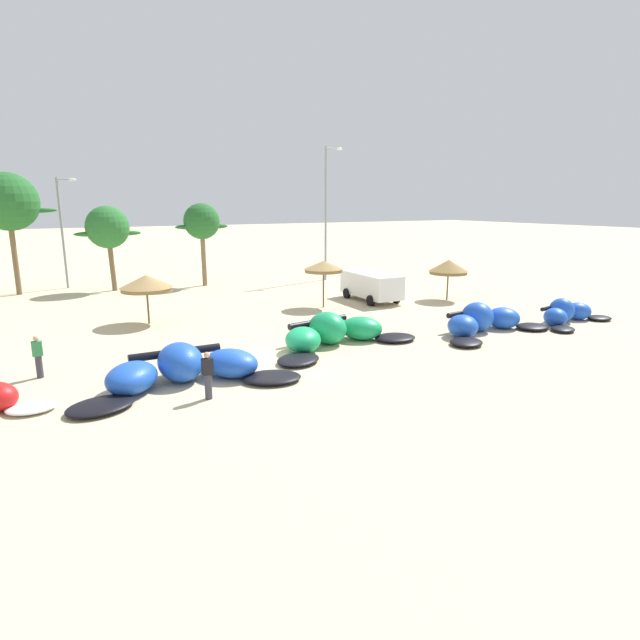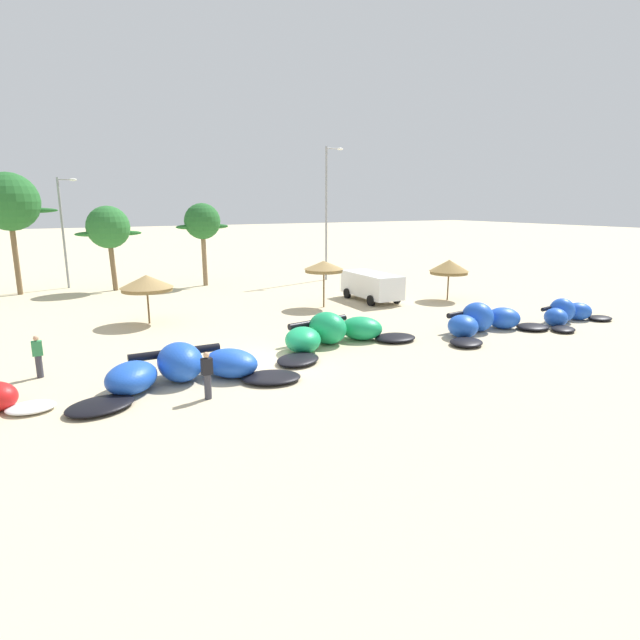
# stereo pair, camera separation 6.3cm
# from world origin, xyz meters

# --- Properties ---
(ground_plane) EXTENTS (260.00, 260.00, 0.00)m
(ground_plane) POSITION_xyz_m (0.00, 0.00, 0.00)
(ground_plane) COLOR beige
(kite_left) EXTENTS (8.41, 3.90, 1.41)m
(kite_left) POSITION_xyz_m (-3.52, -0.93, 0.54)
(kite_left) COLOR black
(kite_left) RESTS_ON ground
(kite_left_of_center) EXTENTS (7.97, 4.35, 1.48)m
(kite_left_of_center) POSITION_xyz_m (3.81, 0.96, 0.57)
(kite_left_of_center) COLOR black
(kite_left_of_center) RESTS_ON ground
(kite_center) EXTENTS (7.23, 3.70, 1.49)m
(kite_center) POSITION_xyz_m (11.63, -0.57, 0.57)
(kite_center) COLOR black
(kite_center) RESTS_ON ground
(kite_right_of_center) EXTENTS (5.70, 3.13, 1.31)m
(kite_right_of_center) POSITION_xyz_m (17.25, -1.16, 0.50)
(kite_right_of_center) COLOR black
(kite_right_of_center) RESTS_ON ground
(beach_umbrella_middle) EXTENTS (2.79, 2.79, 2.65)m
(beach_umbrella_middle) POSITION_xyz_m (-2.75, 9.54, 2.22)
(beach_umbrella_middle) COLOR brown
(beach_umbrella_middle) RESTS_ON ground
(beach_umbrella_near_palms) EXTENTS (2.44, 2.44, 2.91)m
(beach_umbrella_near_palms) POSITION_xyz_m (7.72, 8.96, 2.55)
(beach_umbrella_near_palms) COLOR brown
(beach_umbrella_near_palms) RESTS_ON ground
(beach_umbrella_outermost) EXTENTS (2.60, 2.60, 2.70)m
(beach_umbrella_outermost) POSITION_xyz_m (16.24, 7.17, 2.23)
(beach_umbrella_outermost) COLOR brown
(beach_umbrella_outermost) RESTS_ON ground
(parked_van) EXTENTS (2.32, 4.95, 1.84)m
(parked_van) POSITION_xyz_m (11.58, 9.48, 1.09)
(parked_van) COLOR white
(parked_van) RESTS_ON ground
(person_near_kites) EXTENTS (0.36, 0.24, 1.62)m
(person_near_kites) POSITION_xyz_m (-3.16, -2.79, 0.82)
(person_near_kites) COLOR #383842
(person_near_kites) RESTS_ON ground
(person_by_umbrellas) EXTENTS (0.36, 0.24, 1.62)m
(person_by_umbrellas) POSITION_xyz_m (-8.07, 2.33, 0.82)
(person_by_umbrellas) COLOR #383842
(person_by_umbrellas) RESTS_ON ground
(palm_left) EXTENTS (5.98, 3.98, 8.45)m
(palm_left) POSITION_xyz_m (-9.07, 23.32, 6.41)
(palm_left) COLOR brown
(palm_left) RESTS_ON ground
(palm_left_of_gap) EXTENTS (4.61, 3.07, 6.19)m
(palm_left_of_gap) POSITION_xyz_m (-3.00, 21.96, 4.60)
(palm_left_of_gap) COLOR brown
(palm_left_of_gap) RESTS_ON ground
(palm_center_left) EXTENTS (4.13, 2.76, 6.37)m
(palm_center_left) POSITION_xyz_m (3.71, 21.06, 4.91)
(palm_center_left) COLOR #7F6647
(palm_center_left) RESTS_ON ground
(lamppost_west_center) EXTENTS (1.42, 0.24, 8.21)m
(lamppost_west_center) POSITION_xyz_m (-5.75, 24.89, 4.59)
(lamppost_west_center) COLOR gray
(lamppost_west_center) RESTS_ON ground
(lamppost_east_center) EXTENTS (1.64, 0.24, 10.82)m
(lamppost_east_center) POSITION_xyz_m (13.72, 19.22, 5.94)
(lamppost_east_center) COLOR gray
(lamppost_east_center) RESTS_ON ground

